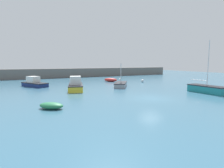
% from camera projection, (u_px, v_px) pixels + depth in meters
% --- Properties ---
extents(ground_plane, '(120.00, 120.00, 0.20)m').
position_uv_depth(ground_plane, '(151.00, 99.00, 20.06)').
color(ground_plane, '#38667F').
extents(harbor_breakwater, '(63.65, 3.20, 2.50)m').
position_uv_depth(harbor_breakwater, '(74.00, 73.00, 49.78)').
color(harbor_breakwater, '#66605B').
rests_on(harbor_breakwater, ground_plane).
extents(motorboat_grey_hull, '(3.38, 5.77, 2.10)m').
position_uv_depth(motorboat_grey_hull, '(76.00, 86.00, 25.57)').
color(motorboat_grey_hull, yellow).
rests_on(motorboat_grey_hull, ground_plane).
extents(sailboat_tall_mast, '(1.95, 5.00, 6.95)m').
position_uv_depth(sailboat_tall_mast, '(207.00, 89.00, 23.31)').
color(sailboat_tall_mast, teal).
rests_on(sailboat_tall_mast, ground_plane).
extents(sailboat_short_mast, '(4.16, 4.85, 3.96)m').
position_uv_depth(sailboat_short_mast, '(121.00, 85.00, 29.27)').
color(sailboat_short_mast, gray).
rests_on(sailboat_short_mast, ground_plane).
extents(cabin_cruiser_white, '(4.16, 5.50, 1.73)m').
position_uv_depth(cabin_cruiser_white, '(34.00, 83.00, 29.72)').
color(cabin_cruiser_white, navy).
rests_on(cabin_cruiser_white, ground_plane).
extents(fishing_dinghy_green, '(2.44, 2.35, 0.56)m').
position_uv_depth(fishing_dinghy_green, '(51.00, 106.00, 15.21)').
color(fishing_dinghy_green, '#287A4C').
rests_on(fishing_dinghy_green, ground_plane).
extents(rowboat_blue_near, '(2.78, 2.90, 0.77)m').
position_uv_depth(rowboat_blue_near, '(111.00, 80.00, 37.58)').
color(rowboat_blue_near, red).
rests_on(rowboat_blue_near, ground_plane).
extents(mooring_buoy_white, '(0.60, 0.60, 0.60)m').
position_uv_depth(mooring_buoy_white, '(143.00, 81.00, 36.43)').
color(mooring_buoy_white, white).
rests_on(mooring_buoy_white, ground_plane).
extents(mooring_buoy_red, '(0.54, 0.54, 0.54)m').
position_uv_depth(mooring_buoy_red, '(202.00, 86.00, 28.46)').
color(mooring_buoy_red, red).
rests_on(mooring_buoy_red, ground_plane).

